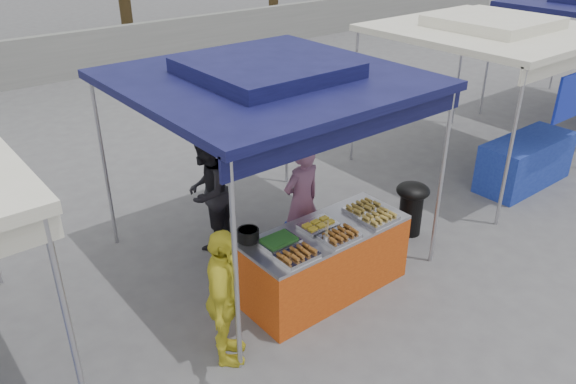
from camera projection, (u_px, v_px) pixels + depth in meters
ground_plane at (319, 286)px, 6.83m from camera, size 80.00×80.00×0.00m
back_wall at (31, 62)px, 14.18m from camera, size 40.00×0.25×1.20m
main_canopy at (268, 78)px, 6.42m from camera, size 3.20×3.20×2.57m
neighbor_stall_right at (507, 82)px, 9.01m from camera, size 3.20×3.20×2.57m
vendor_table at (325, 261)px, 6.57m from camera, size 2.00×0.80×0.85m
food_tray_fl at (297, 256)px, 5.84m from camera, size 0.42×0.30×0.07m
food_tray_fm at (340, 236)px, 6.18m from camera, size 0.42×0.30×0.07m
food_tray_fr at (379, 218)px, 6.53m from camera, size 0.42×0.30×0.07m
food_tray_bl at (279, 241)px, 6.09m from camera, size 0.42×0.30×0.07m
food_tray_bm at (318, 225)px, 6.40m from camera, size 0.42×0.30×0.07m
food_tray_br at (363, 208)px, 6.75m from camera, size 0.42×0.30×0.07m
cooking_pot at (248, 235)px, 6.14m from camera, size 0.24×0.24×0.14m
skewer_cup at (326, 239)px, 6.11m from camera, size 0.07×0.07×0.09m
wok_burner at (411, 204)px, 7.74m from camera, size 0.46×0.46×0.78m
crate_left at (256, 269)px, 6.91m from camera, size 0.46×0.32×0.28m
crate_right at (306, 249)px, 7.29m from camera, size 0.49×0.35×0.30m
crate_stacked at (307, 230)px, 7.16m from camera, size 0.46×0.32×0.28m
vendor_woman at (302, 201)px, 7.11m from camera, size 0.59×0.40×1.58m
helper_man at (207, 192)px, 7.35m from camera, size 0.97×0.95×1.58m
customer_person at (224, 299)px, 5.41m from camera, size 0.82×0.92×1.50m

